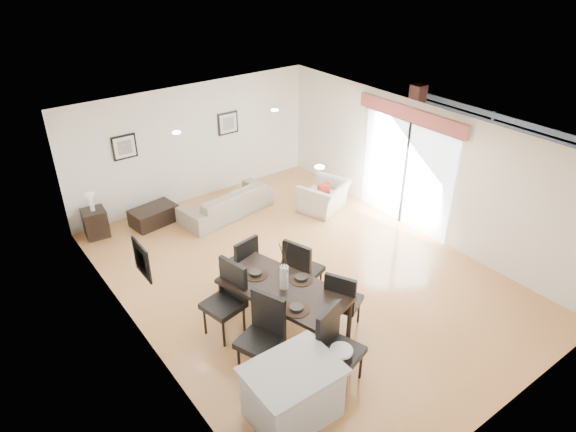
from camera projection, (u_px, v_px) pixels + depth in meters
ground at (302, 275)px, 9.53m from camera, size 8.00×8.00×0.00m
wall_back at (194, 143)px, 11.66m from camera, size 6.00×0.04×2.70m
wall_front at (511, 342)px, 6.07m from camera, size 6.00×0.04×2.70m
wall_left at (137, 272)px, 7.30m from camera, size 0.04×8.00×2.70m
wall_right at (418, 169)px, 10.43m from camera, size 0.04×8.00×2.70m
ceiling at (304, 137)px, 8.20m from camera, size 6.00×8.00×0.02m
sofa at (226, 202)px, 11.39m from camera, size 2.24×1.15×0.62m
armchair at (324, 196)px, 11.58m from camera, size 1.29×1.21×0.67m
courtyard_plant_a at (511, 188)px, 11.90m from camera, size 0.78×0.71×0.72m
courtyard_plant_b at (450, 164)px, 13.18m from camera, size 0.41×0.41×0.66m
dining_table at (284, 292)px, 7.87m from camera, size 1.51×2.19×0.83m
dining_chair_wnear at (264, 330)px, 7.21m from camera, size 0.71×0.71×1.23m
dining_chair_wfar at (228, 295)px, 7.90m from camera, size 0.66×0.66×1.23m
dining_chair_enear at (342, 299)px, 7.92m from camera, size 0.67×0.67×1.12m
dining_chair_efar at (301, 267)px, 8.61m from camera, size 0.67×0.67×1.18m
dining_chair_head at (336, 342)px, 7.04m from camera, size 0.67×0.67×1.18m
dining_chair_foot at (242, 262)px, 8.81m from camera, size 0.58×0.58×1.11m
vase at (284, 268)px, 7.65m from camera, size 0.88×1.44×0.81m
coffee_table at (154, 216)px, 11.10m from camera, size 1.03×0.71×0.38m
side_table at (96, 223)px, 10.60m from camera, size 0.49×0.49×0.60m
table_lamp at (91, 200)px, 10.33m from camera, size 0.20×0.20×0.38m
cushion at (324, 191)px, 11.36m from camera, size 0.33×0.15×0.32m
kitchen_island at (293, 392)px, 6.59m from camera, size 1.19×0.92×0.83m
bar_stool at (341, 355)px, 6.93m from camera, size 0.31×0.31×0.69m
framed_print_back_left at (124, 147)px, 10.66m from camera, size 0.52×0.04×0.52m
framed_print_back_right at (228, 123)px, 11.96m from camera, size 0.52×0.04×0.52m
framed_print_left_wall at (142, 260)px, 7.03m from camera, size 0.04×0.52×0.52m
sliding_door at (407, 150)px, 10.46m from camera, size 0.12×2.70×2.57m
courtyard at (474, 142)px, 12.89m from camera, size 6.00×6.00×2.00m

